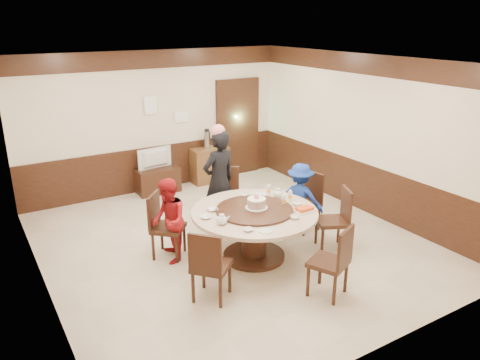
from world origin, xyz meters
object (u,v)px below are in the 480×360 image
side_cabinet (210,165)px  television (156,159)px  person_blue (300,199)px  birthday_cake (256,203)px  person_red (169,221)px  tv_stand (158,180)px  banquet_table (254,224)px  thermos (207,140)px  person_standing (219,181)px  shrimp_platter (304,209)px

side_cabinet → television: bearing=-178.6°
person_blue → birthday_cake: bearing=69.3°
person_red → tv_stand: size_ratio=1.47×
person_red → television: person_red is taller
banquet_table → birthday_cake: 0.32m
birthday_cake → thermos: (0.95, 3.36, 0.09)m
person_red → side_cabinet: size_ratio=1.56×
person_standing → person_blue: size_ratio=1.44×
person_red → person_standing: bearing=131.8°
person_standing → shrimp_platter: (0.55, -1.53, -0.08)m
person_blue → shrimp_platter: person_blue is taller
birthday_cake → side_cabinet: 3.54m
tv_stand → thermos: bearing=1.5°
birthday_cake → person_standing: bearing=89.6°
banquet_table → shrimp_platter: 0.76m
person_red → thermos: 3.50m
birthday_cake → television: 3.34m
banquet_table → person_standing: 1.19m
person_standing → person_red: 1.30m
banquet_table → person_blue: (1.11, 0.35, 0.06)m
shrimp_platter → television: television is taller
tv_stand → side_cabinet: side_cabinet is taller
person_red → thermos: size_ratio=3.29×
person_standing → tv_stand: 2.29m
side_cabinet → banquet_table: bearing=-107.2°
thermos → television: bearing=-178.5°
person_standing → person_red: size_ratio=1.37×
birthday_cake → thermos: 3.49m
person_blue → banquet_table: bearing=69.3°
shrimp_platter → thermos: (0.39, 3.76, 0.16)m
birthday_cake → person_red: bearing=153.7°
birthday_cake → shrimp_platter: (0.56, -0.40, -0.08)m
tv_stand → side_cabinet: (1.22, 0.03, 0.12)m
television → person_standing: bearing=89.2°
person_red → shrimp_platter: size_ratio=4.16×
television → thermos: thermos is taller
thermos → tv_stand: bearing=-178.5°
person_standing → person_blue: (1.06, -0.79, -0.26)m
person_blue → television: 3.26m
person_standing → person_red: person_standing is taller
person_standing → person_blue: bearing=133.9°
shrimp_platter → tv_stand: size_ratio=0.35×
person_red → person_blue: 2.22m
banquet_table → thermos: size_ratio=4.81×
banquet_table → tv_stand: banquet_table is taller
birthday_cake → tv_stand: (-0.21, 3.33, -0.60)m
tv_stand → person_blue: bearing=-66.8°
banquet_table → shrimp_platter: size_ratio=6.10×
side_cabinet → thermos: bearing=180.0°
banquet_table → person_blue: 1.17m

